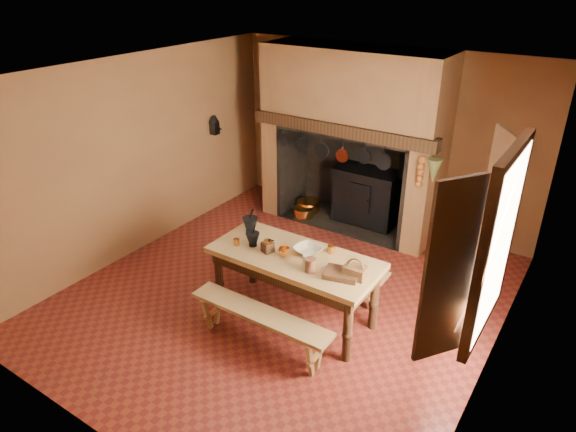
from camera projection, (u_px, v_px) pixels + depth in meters
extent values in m
plane|color=maroon|center=(285.00, 295.00, 6.64)|extent=(5.50, 5.50, 0.00)
plane|color=silver|center=(284.00, 75.00, 5.40)|extent=(5.50, 5.50, 0.00)
cube|color=brown|center=(382.00, 137.00, 8.08)|extent=(5.00, 0.02, 2.80)
cube|color=brown|center=(138.00, 156.00, 7.26)|extent=(0.02, 5.50, 2.80)
cube|color=brown|center=(507.00, 256.00, 4.78)|extent=(0.02, 5.50, 2.80)
cube|color=brown|center=(87.00, 316.00, 3.97)|extent=(5.00, 0.02, 2.80)
cube|color=brown|center=(284.00, 128.00, 8.51)|extent=(0.30, 0.90, 2.80)
cube|color=brown|center=(430.00, 156.00, 7.27)|extent=(0.30, 0.90, 2.80)
cube|color=brown|center=(355.00, 89.00, 7.54)|extent=(2.20, 0.90, 1.20)
cube|color=black|center=(340.00, 129.00, 7.46)|extent=(2.95, 0.22, 0.18)
cube|color=black|center=(361.00, 169.00, 8.47)|extent=(2.20, 0.06, 1.60)
cube|color=black|center=(347.00, 222.00, 8.50)|extent=(2.20, 0.90, 0.02)
cube|color=black|center=(367.00, 198.00, 8.30)|extent=(1.00, 0.50, 0.90)
cube|color=black|center=(368.00, 171.00, 8.08)|extent=(1.04, 0.54, 0.04)
cube|color=black|center=(360.00, 197.00, 8.06)|extent=(0.35, 0.02, 0.45)
cylinder|color=black|center=(404.00, 157.00, 7.67)|extent=(0.10, 0.10, 0.70)
cylinder|color=orange|center=(351.00, 196.00, 8.12)|extent=(0.03, 0.03, 0.03)
cylinder|color=orange|center=(368.00, 200.00, 7.97)|extent=(0.03, 0.03, 0.03)
cylinder|color=orange|center=(309.00, 206.00, 8.84)|extent=(0.40, 0.40, 0.20)
cylinder|color=orange|center=(303.00, 213.00, 8.63)|extent=(0.34, 0.34, 0.18)
cube|color=black|center=(302.00, 202.00, 9.02)|extent=(0.18, 0.18, 0.16)
cone|color=#545B2B|center=(434.00, 172.00, 6.78)|extent=(0.20, 0.20, 0.35)
cube|color=white|center=(500.00, 245.00, 4.36)|extent=(0.02, 1.00, 1.60)
cube|color=#341F10|center=(516.00, 150.00, 4.00)|extent=(0.08, 1.16, 0.08)
cube|color=#341F10|center=(480.00, 323.00, 4.75)|extent=(0.08, 1.16, 0.08)
cube|color=#341F10|center=(448.00, 273.00, 3.97)|extent=(0.29, 0.39, 1.60)
cube|color=#341F10|center=(493.00, 210.00, 4.98)|extent=(0.29, 0.39, 1.60)
cube|color=black|center=(215.00, 128.00, 8.36)|extent=(0.12, 0.12, 0.22)
cone|color=black|center=(214.00, 119.00, 8.29)|extent=(0.16, 0.16, 0.10)
cylinder|color=black|center=(219.00, 129.00, 8.31)|extent=(0.12, 0.02, 0.02)
cube|color=tan|center=(294.00, 258.00, 5.87)|extent=(1.98, 0.88, 0.07)
cube|color=#341F10|center=(294.00, 266.00, 5.92)|extent=(1.85, 0.75, 0.15)
cylinder|color=#341F10|center=(219.00, 279.00, 6.25)|extent=(0.10, 0.10, 0.79)
cylinder|color=#341F10|center=(347.00, 330.00, 5.38)|extent=(0.10, 0.10, 0.79)
cylinder|color=#341F10|center=(252.00, 256.00, 6.75)|extent=(0.10, 0.10, 0.79)
cylinder|color=#341F10|center=(374.00, 299.00, 5.87)|extent=(0.10, 0.10, 0.79)
cube|color=tan|center=(260.00, 314.00, 5.53)|extent=(1.71, 0.30, 0.04)
cube|color=tan|center=(324.00, 259.00, 6.55)|extent=(1.72, 0.30, 0.04)
cylinder|color=black|center=(250.00, 231.00, 6.36)|extent=(0.11, 0.11, 0.03)
cone|color=black|center=(250.00, 224.00, 6.32)|extent=(0.19, 0.19, 0.16)
cylinder|color=black|center=(251.00, 214.00, 6.24)|extent=(0.08, 0.03, 0.16)
cylinder|color=black|center=(253.00, 245.00, 6.05)|extent=(0.10, 0.10, 0.03)
cone|color=black|center=(253.00, 238.00, 6.02)|extent=(0.17, 0.17, 0.14)
cylinder|color=black|center=(254.00, 230.00, 5.95)|extent=(0.07, 0.03, 0.14)
cube|color=#341F10|center=(268.00, 247.00, 5.91)|extent=(0.15, 0.15, 0.12)
cylinder|color=orange|center=(268.00, 241.00, 5.87)|extent=(0.09, 0.09, 0.03)
cylinder|color=black|center=(271.00, 240.00, 5.83)|extent=(0.10, 0.05, 0.03)
cylinder|color=orange|center=(236.00, 242.00, 6.05)|extent=(0.08, 0.08, 0.08)
cylinder|color=orange|center=(331.00, 249.00, 5.88)|extent=(0.11, 0.11, 0.09)
imported|color=beige|center=(308.00, 250.00, 5.88)|extent=(0.37, 0.37, 0.08)
cylinder|color=#512D1E|center=(311.00, 265.00, 5.52)|extent=(0.13, 0.13, 0.16)
cylinder|color=beige|center=(307.00, 262.00, 5.59)|extent=(0.11, 0.11, 0.15)
cube|color=#4B2E16|center=(355.00, 272.00, 5.42)|extent=(0.25, 0.19, 0.13)
torus|color=#4B2E16|center=(355.00, 266.00, 5.39)|extent=(0.19, 0.03, 0.19)
cube|color=#341F10|center=(341.00, 274.00, 5.45)|extent=(0.41, 0.33, 0.06)
imported|color=orange|center=(284.00, 252.00, 5.83)|extent=(0.16, 0.16, 0.10)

